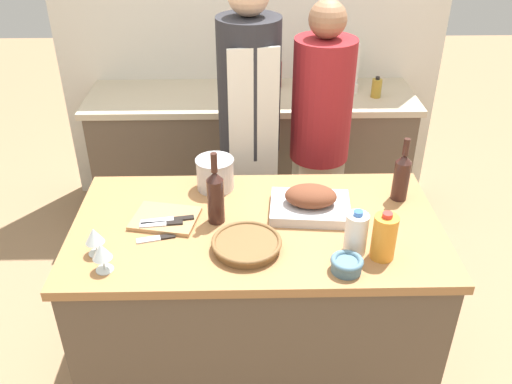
% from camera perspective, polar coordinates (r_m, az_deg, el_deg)
% --- Properties ---
extents(ground_plane, '(12.00, 12.00, 0.00)m').
position_cam_1_polar(ground_plane, '(2.87, 0.06, -17.94)').
color(ground_plane, '#9E7A56').
extents(kitchen_island, '(1.55, 0.82, 0.88)m').
position_cam_1_polar(kitchen_island, '(2.55, 0.06, -11.48)').
color(kitchen_island, brown).
rests_on(kitchen_island, ground_plane).
extents(back_counter, '(2.11, 0.60, 0.90)m').
position_cam_1_polar(back_counter, '(3.73, -0.45, 3.81)').
color(back_counter, brown).
rests_on(back_counter, ground_plane).
extents(back_wall, '(2.61, 0.10, 2.55)m').
position_cam_1_polar(back_wall, '(3.76, -0.59, 17.56)').
color(back_wall, silver).
rests_on(back_wall, ground_plane).
extents(roasting_pan, '(0.36, 0.28, 0.13)m').
position_cam_1_polar(roasting_pan, '(2.33, 5.74, -1.13)').
color(roasting_pan, '#BCBCC1').
rests_on(roasting_pan, kitchen_island).
extents(wicker_basket, '(0.28, 0.28, 0.04)m').
position_cam_1_polar(wicker_basket, '(2.12, -1.00, -5.52)').
color(wicker_basket, brown).
rests_on(wicker_basket, kitchen_island).
extents(cutting_board, '(0.30, 0.26, 0.02)m').
position_cam_1_polar(cutting_board, '(2.32, -9.52, -2.76)').
color(cutting_board, '#AD7F51').
rests_on(cutting_board, kitchen_island).
extents(stock_pot, '(0.18, 0.18, 0.17)m').
position_cam_1_polar(stock_pot, '(2.49, -4.33, 1.94)').
color(stock_pot, '#B7B7BC').
rests_on(stock_pot, kitchen_island).
extents(mixing_bowl, '(0.12, 0.12, 0.06)m').
position_cam_1_polar(mixing_bowl, '(2.04, 9.52, -7.49)').
color(mixing_bowl, slate).
rests_on(mixing_bowl, kitchen_island).
extents(juice_jug, '(0.09, 0.09, 0.20)m').
position_cam_1_polar(juice_jug, '(2.10, 13.34, -4.62)').
color(juice_jug, orange).
rests_on(juice_jug, kitchen_island).
extents(milk_jug, '(0.09, 0.09, 0.19)m').
position_cam_1_polar(milk_jug, '(2.11, 10.49, -4.27)').
color(milk_jug, white).
rests_on(milk_jug, kitchen_island).
extents(wine_bottle_green, '(0.07, 0.07, 0.30)m').
position_cam_1_polar(wine_bottle_green, '(2.47, 15.09, 1.67)').
color(wine_bottle_green, '#381E19').
rests_on(wine_bottle_green, kitchen_island).
extents(wine_bottle_dark, '(0.07, 0.07, 0.32)m').
position_cam_1_polar(wine_bottle_dark, '(2.23, -4.29, -0.36)').
color(wine_bottle_dark, '#381E19').
rests_on(wine_bottle_dark, kitchen_island).
extents(wine_glass_left, '(0.07, 0.07, 0.12)m').
position_cam_1_polar(wine_glass_left, '(2.06, -15.95, -6.10)').
color(wine_glass_left, silver).
rests_on(wine_glass_left, kitchen_island).
extents(wine_glass_right, '(0.07, 0.07, 0.12)m').
position_cam_1_polar(wine_glass_right, '(2.15, -16.67, -4.50)').
color(wine_glass_right, silver).
rests_on(wine_glass_right, kitchen_island).
extents(knife_chef, '(0.22, 0.07, 0.01)m').
position_cam_1_polar(knife_chef, '(2.29, -9.10, -2.92)').
color(knife_chef, '#B7B7BC').
rests_on(knife_chef, cutting_board).
extents(knife_paring, '(0.18, 0.05, 0.01)m').
position_cam_1_polar(knife_paring, '(2.27, -9.77, -3.32)').
color(knife_paring, '#B7B7BC').
rests_on(knife_paring, cutting_board).
extents(knife_bread, '(0.16, 0.07, 0.01)m').
position_cam_1_polar(knife_bread, '(2.22, -10.34, -4.81)').
color(knife_bread, '#B7B7BC').
rests_on(knife_bread, kitchen_island).
extents(stand_mixer, '(0.18, 0.14, 0.31)m').
position_cam_1_polar(stand_mixer, '(3.63, 9.23, 12.52)').
color(stand_mixer, silver).
rests_on(stand_mixer, back_counter).
extents(condiment_bottle_tall, '(0.06, 0.06, 0.13)m').
position_cam_1_polar(condiment_bottle_tall, '(3.57, 12.57, 10.64)').
color(condiment_bottle_tall, '#B28E2D').
rests_on(condiment_bottle_tall, back_counter).
extents(condiment_bottle_short, '(0.05, 0.05, 0.16)m').
position_cam_1_polar(condiment_bottle_short, '(3.39, -1.38, 10.47)').
color(condiment_bottle_short, '#332D28').
rests_on(condiment_bottle_short, back_counter).
extents(condiment_bottle_extra, '(0.06, 0.06, 0.19)m').
position_cam_1_polar(condiment_bottle_extra, '(3.66, 2.21, 12.29)').
color(condiment_bottle_extra, maroon).
rests_on(condiment_bottle_extra, back_counter).
extents(person_cook_aproned, '(0.33, 0.34, 1.75)m').
position_cam_1_polar(person_cook_aproned, '(2.91, -0.68, 7.03)').
color(person_cook_aproned, beige).
rests_on(person_cook_aproned, ground_plane).
extents(person_cook_guest, '(0.32, 0.32, 1.62)m').
position_cam_1_polar(person_cook_guest, '(2.98, 6.73, 5.83)').
color(person_cook_guest, beige).
rests_on(person_cook_guest, ground_plane).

